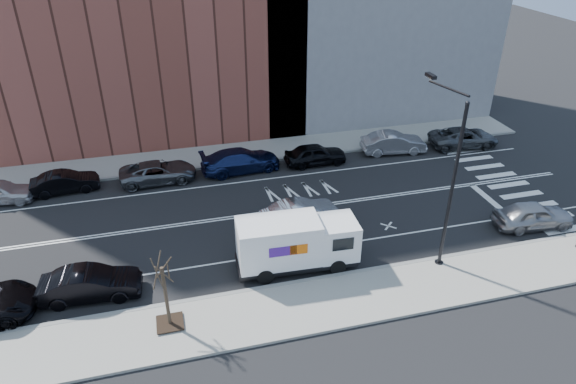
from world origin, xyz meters
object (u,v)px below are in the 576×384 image
fedex_van (296,243)px  near_parked_front (533,215)px  driving_sedan (301,214)px  far_parked_b (65,182)px

fedex_van → near_parked_front: fedex_van is taller
driving_sedan → fedex_van: bearing=152.6°
far_parked_b → near_parked_front: 29.30m
fedex_van → far_parked_b: bearing=140.0°
far_parked_b → near_parked_front: size_ratio=0.92×
fedex_van → near_parked_front: 14.47m
fedex_van → driving_sedan: (1.34, 3.73, -0.73)m
fedex_van → driving_sedan: bearing=73.0°
fedex_van → driving_sedan: size_ratio=1.36×
driving_sedan → near_parked_front: bearing=-113.0°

